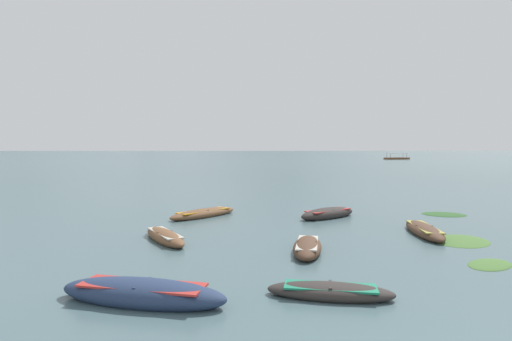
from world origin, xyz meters
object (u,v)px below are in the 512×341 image
(rowboat_4, at_px, (330,292))
(ferry_0, at_px, (397,158))
(rowboat_7, at_px, (165,237))
(rowboat_3, at_px, (142,293))
(rowboat_5, at_px, (424,230))
(rowboat_2, at_px, (204,213))
(rowboat_1, at_px, (307,247))
(rowboat_6, at_px, (328,214))

(rowboat_4, relative_size, ferry_0, 0.35)
(rowboat_7, height_order, ferry_0, ferry_0)
(rowboat_7, bearing_deg, rowboat_3, -84.53)
(rowboat_5, bearing_deg, rowboat_3, -144.68)
(rowboat_2, distance_m, rowboat_5, 11.41)
(rowboat_1, xyz_separation_m, rowboat_5, (5.70, 2.86, -0.01))
(ferry_0, bearing_deg, rowboat_5, -111.32)
(rowboat_1, distance_m, rowboat_7, 5.92)
(rowboat_4, xyz_separation_m, rowboat_7, (-5.33, 6.62, 0.03))
(rowboat_1, relative_size, rowboat_4, 1.01)
(rowboat_4, xyz_separation_m, rowboat_6, (2.63, 11.97, 0.07))
(rowboat_1, relative_size, ferry_0, 0.35)
(rowboat_5, bearing_deg, ferry_0, 68.68)
(rowboat_7, bearing_deg, rowboat_1, -20.81)
(rowboat_3, relative_size, rowboat_7, 1.20)
(rowboat_5, xyz_separation_m, rowboat_6, (-3.27, 4.59, 0.04))
(rowboat_3, distance_m, rowboat_6, 14.14)
(rowboat_5, distance_m, ferry_0, 141.80)
(rowboat_5, xyz_separation_m, ferry_0, (51.56, 132.10, 0.27))
(rowboat_7, bearing_deg, rowboat_4, -51.12)
(rowboat_2, distance_m, rowboat_6, 6.91)
(rowboat_1, bearing_deg, rowboat_2, 118.77)
(rowboat_3, relative_size, rowboat_5, 1.04)
(rowboat_3, bearing_deg, rowboat_6, 58.81)
(rowboat_5, bearing_deg, rowboat_4, -128.65)
(rowboat_5, relative_size, rowboat_7, 1.15)
(rowboat_2, height_order, rowboat_3, rowboat_3)
(rowboat_1, distance_m, rowboat_6, 7.84)
(rowboat_1, height_order, rowboat_6, rowboat_6)
(rowboat_1, bearing_deg, ferry_0, 67.01)
(rowboat_3, bearing_deg, rowboat_4, 1.54)
(ferry_0, bearing_deg, rowboat_4, -112.39)
(rowboat_3, bearing_deg, rowboat_5, 35.32)
(rowboat_3, height_order, rowboat_4, rowboat_3)
(rowboat_3, height_order, rowboat_7, rowboat_3)
(rowboat_5, height_order, rowboat_7, rowboat_5)
(rowboat_4, xyz_separation_m, rowboat_5, (5.90, 7.38, 0.03))
(rowboat_4, height_order, rowboat_7, rowboat_7)
(rowboat_2, distance_m, rowboat_7, 6.09)
(rowboat_2, bearing_deg, rowboat_5, -27.28)
(rowboat_6, height_order, rowboat_7, rowboat_6)
(rowboat_5, xyz_separation_m, rowboat_7, (-11.23, -0.76, -0.00))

